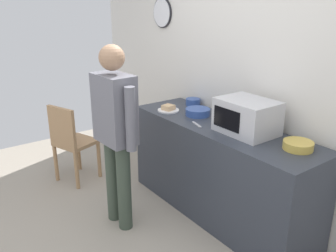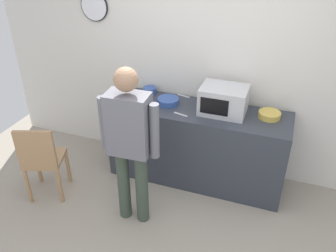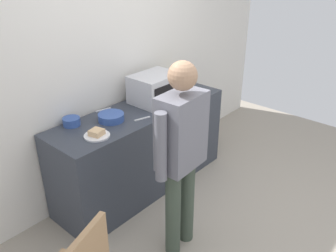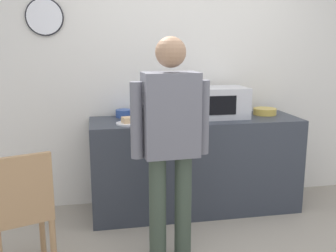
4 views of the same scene
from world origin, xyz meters
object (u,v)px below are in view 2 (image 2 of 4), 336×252
Objects in this scene: microwave at (224,100)px; person_standing at (130,138)px; mixing_bowl at (168,101)px; wooden_chair at (42,159)px; salad_bowl at (269,115)px; cereal_bowl at (150,90)px; sandwich_plate at (139,104)px; spoon_utensil at (181,114)px; fork_utensil at (184,96)px.

microwave is 0.29× the size of person_standing.
wooden_chair is at bearing -140.03° from mixing_bowl.
microwave is 2.00× the size of mixing_bowl.
salad_bowl is 1.45m from cereal_bowl.
sandwich_plate is at bearing -152.47° from mixing_bowl.
sandwich_plate is at bearing -87.64° from cereal_bowl.
cereal_bowl is (-0.95, 0.18, -0.11)m from microwave.
spoon_utensil is (0.22, -0.20, -0.03)m from mixing_bowl.
wooden_chair is at bearing -125.51° from cereal_bowl.
mixing_bowl is at bearing 39.97° from wooden_chair.
mixing_bowl is (0.30, 0.15, 0.01)m from sandwich_plate.
fork_utensil is (0.40, 0.41, -0.02)m from sandwich_plate.
microwave is at bearing -10.91° from cereal_bowl.
fork_utensil is at bearing 169.64° from salad_bowl.
fork_utensil is (0.42, 0.06, -0.03)m from cereal_bowl.
microwave is 0.97m from cereal_bowl.
sandwich_plate is at bearing 43.58° from wooden_chair.
person_standing reaches higher than wooden_chair.
fork_utensil reaches higher than wooden_chair.
sandwich_plate is 0.52m from spoon_utensil.
microwave reaches higher than cereal_bowl.
fork_utensil is 0.47m from spoon_utensil.
microwave is 2.11× the size of salad_bowl.
person_standing is at bearing -77.12° from cereal_bowl.
cereal_bowl is at bearing 174.77° from salad_bowl.
fork_utensil is at bearing 44.17° from wooden_chair.
sandwich_plate is 0.57m from fork_utensil.
person_standing is at bearing -140.55° from salad_bowl.
spoon_utensil is at bearing -4.97° from sandwich_plate.
salad_bowl is at bearing 39.45° from person_standing.
wooden_chair is (-0.83, -0.79, -0.44)m from sandwich_plate.
salad_bowl is 1.47× the size of cereal_bowl.
mixing_bowl is 0.92m from person_standing.
cereal_bowl reaches higher than fork_utensil.
salad_bowl reaches higher than fork_utensil.
sandwich_plate reaches higher than spoon_utensil.
fork_utensil is 0.18× the size of wooden_chair.
person_standing is (-0.28, -0.71, 0.06)m from spoon_utensil.
microwave is 0.60m from fork_utensil.
person_standing reaches higher than spoon_utensil.
microwave is 0.49m from spoon_utensil.
mixing_bowl is at bearing -32.56° from cereal_bowl.
spoon_utensil is (0.51, -0.04, -0.02)m from sandwich_plate.
salad_bowl is 0.14× the size of person_standing.
spoon_utensil is at bearing 68.94° from person_standing.
cereal_bowl is (-0.01, 0.35, 0.02)m from sandwich_plate.
mixing_bowl is (0.31, -0.20, -0.00)m from cereal_bowl.
sandwich_plate is at bearing 175.03° from spoon_utensil.
cereal_bowl is 0.09× the size of person_standing.
salad_bowl is 0.95m from spoon_utensil.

